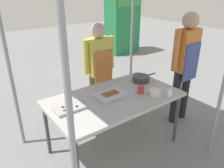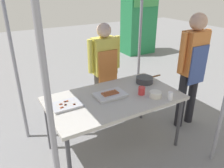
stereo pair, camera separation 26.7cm
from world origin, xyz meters
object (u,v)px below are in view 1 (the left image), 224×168
Objects in this scene: stall_table at (114,101)px; drink_cup_by_wok at (169,93)px; tray_meat_skewers at (68,108)px; vendor_woman at (99,66)px; condiment_bowl at (155,92)px; customer_nearby at (185,60)px; tray_grilled_sausages at (110,95)px; cooking_wok at (141,78)px; drink_cup_near_edge at (141,89)px; neighbor_stall_right at (122,20)px.

stall_table is 0.67m from drink_cup_by_wok.
tray_meat_skewers is 1.06m from vendor_woman.
customer_nearby reaches higher than condiment_bowl.
tray_grilled_sausages is at bearing 147.35° from condiment_bowl.
stall_table is 4.09× the size of cooking_wok.
drink_cup_near_edge is at bearing 125.00° from condiment_bowl.
tray_grilled_sausages is at bearing 157.10° from drink_cup_near_edge.
condiment_bowl is at bearing -30.51° from stall_table.
neighbor_stall_right is at bearing 54.98° from cooking_wok.
drink_cup_near_edge reaches higher than tray_grilled_sausages.
neighbor_stall_right is at bearing 56.37° from condiment_bowl.
tray_meat_skewers is 4.88m from neighbor_stall_right.
vendor_woman is (0.29, 0.67, 0.11)m from tray_grilled_sausages.
drink_cup_near_edge reaches higher than tray_meat_skewers.
drink_cup_by_wok is at bearing -36.99° from tray_grilled_sausages.
drink_cup_by_wok is at bearing -52.83° from drink_cup_near_edge.
vendor_woman is at bearing 119.87° from cooking_wok.
neighbor_stall_right is at bearing 54.28° from drink_cup_near_edge.
drink_cup_near_edge is (-0.10, 0.14, 0.01)m from condiment_bowl.
customer_nearby is at bearing 13.08° from condiment_bowl.
tray_meat_skewers is at bearing 169.16° from drink_cup_near_edge.
condiment_bowl is (0.46, -0.29, 0.02)m from tray_grilled_sausages.
vendor_woman reaches higher than condiment_bowl.
tray_grilled_sausages is 0.55m from tray_meat_skewers.
cooking_wok is at bearing -125.02° from neighbor_stall_right.
drink_cup_near_edge is 0.06× the size of vendor_woman.
condiment_bowl is at bearing -166.92° from customer_nearby.
vendor_woman is (0.26, 0.71, 0.18)m from stall_table.
drink_cup_near_edge is at bearing -22.90° from tray_grilled_sausages.
neighbor_stall_right reaches higher than stall_table.
customer_nearby is (0.96, -0.78, 0.11)m from vendor_woman.
stall_table is 0.82× the size of neighbor_stall_right.
cooking_wok is 0.26× the size of vendor_woman.
condiment_bowl is at bearing 99.94° from vendor_woman.
stall_table is 0.58m from tray_meat_skewers.
condiment_bowl is at bearing -17.40° from tray_meat_skewers.
customer_nearby is at bearing -115.45° from neighbor_stall_right.
cooking_wok is 0.20× the size of neighbor_stall_right.
neighbor_stall_right is (2.37, 3.86, 0.19)m from drink_cup_by_wok.
cooking_wok is at bearing 160.94° from customer_nearby.
vendor_woman reaches higher than drink_cup_near_edge.
vendor_woman reaches higher than stall_table.
tray_grilled_sausages is 0.22× the size of customer_nearby.
cooking_wok is at bearing 15.01° from stall_table.
drink_cup_by_wok is (-0.04, -0.54, 0.00)m from cooking_wok.
condiment_bowl is at bearing -110.54° from cooking_wok.
drink_cup_near_edge is (0.36, -0.15, 0.03)m from tray_grilled_sausages.
drink_cup_near_edge is at bearing -10.84° from tray_meat_skewers.
tray_grilled_sausages is 0.74m from vendor_woman.
stall_table is 1.25m from customer_nearby.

